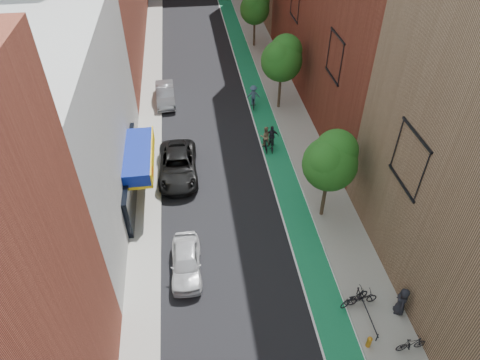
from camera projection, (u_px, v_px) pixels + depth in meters
name	position (u px, v px, depth m)	size (l,w,h in m)	color
bike_lane	(258.00, 98.00, 40.54)	(2.00, 68.00, 0.01)	#126A3D
sidewalk_left	(151.00, 105.00, 39.46)	(2.00, 68.00, 0.15)	gray
sidewalk_right	(283.00, 96.00, 40.75)	(3.00, 68.00, 0.15)	gray
building_left_white	(50.00, 126.00, 26.04)	(8.00, 20.00, 12.00)	silver
tree_near	(331.00, 160.00, 25.62)	(3.40, 3.36, 6.42)	#332619
tree_mid	(282.00, 58.00, 36.05)	(3.55, 3.53, 6.74)	#332619
tree_far	(255.00, 7.00, 46.88)	(3.30, 3.25, 6.21)	#332619
parked_car_white	(186.00, 262.00, 24.69)	(1.72, 4.28, 1.46)	silver
parked_car_black	(178.00, 166.00, 31.35)	(2.78, 6.03, 1.67)	black
parked_car_silver	(165.00, 94.00, 39.57)	(1.64, 4.72, 1.55)	gray
cyclist_lane_near	(265.00, 140.00, 33.83)	(0.81, 1.74, 2.02)	black
cyclist_lane_mid	(272.00, 140.00, 33.83)	(1.08, 1.69, 2.11)	black
cyclist_lane_far	(253.00, 98.00, 38.65)	(1.26, 1.72, 2.19)	black
parked_bike_near	(354.00, 297.00, 22.96)	(0.65, 1.85, 0.97)	black
parked_bike_mid	(411.00, 344.00, 20.94)	(0.45, 1.59, 0.95)	black
parked_bike_far	(362.00, 298.00, 22.97)	(0.59, 1.71, 0.90)	black
pedestrian	(402.00, 301.00, 22.29)	(0.90, 0.58, 1.84)	black
fire_hydrant	(369.00, 341.00, 21.13)	(0.26, 0.26, 0.75)	#BE7816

